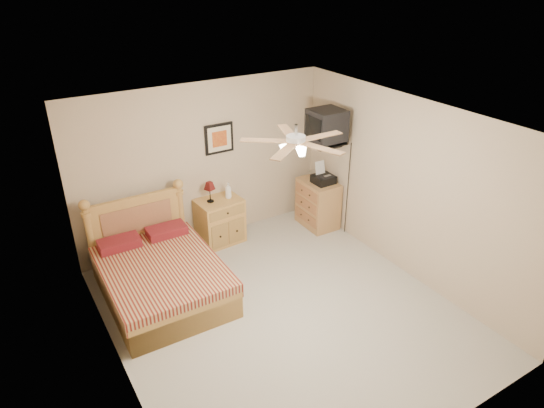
# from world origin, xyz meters

# --- Properties ---
(floor) EXTENTS (4.50, 4.50, 0.00)m
(floor) POSITION_xyz_m (0.00, 0.00, 0.00)
(floor) COLOR #A9A598
(floor) RESTS_ON ground
(ceiling) EXTENTS (4.00, 4.50, 0.04)m
(ceiling) POSITION_xyz_m (0.00, 0.00, 2.50)
(ceiling) COLOR white
(ceiling) RESTS_ON ground
(wall_back) EXTENTS (4.00, 0.04, 2.50)m
(wall_back) POSITION_xyz_m (0.00, 2.25, 1.25)
(wall_back) COLOR tan
(wall_back) RESTS_ON ground
(wall_front) EXTENTS (4.00, 0.04, 2.50)m
(wall_front) POSITION_xyz_m (0.00, -2.25, 1.25)
(wall_front) COLOR tan
(wall_front) RESTS_ON ground
(wall_left) EXTENTS (0.04, 4.50, 2.50)m
(wall_left) POSITION_xyz_m (-2.00, 0.00, 1.25)
(wall_left) COLOR tan
(wall_left) RESTS_ON ground
(wall_right) EXTENTS (0.04, 4.50, 2.50)m
(wall_right) POSITION_xyz_m (2.00, 0.00, 1.25)
(wall_right) COLOR tan
(wall_right) RESTS_ON ground
(bed) EXTENTS (1.44, 1.88, 1.20)m
(bed) POSITION_xyz_m (-1.17, 1.12, 0.60)
(bed) COLOR #B78243
(bed) RESTS_ON ground
(nightstand) EXTENTS (0.70, 0.54, 0.73)m
(nightstand) POSITION_xyz_m (0.10, 2.00, 0.36)
(nightstand) COLOR #AE7A40
(nightstand) RESTS_ON ground
(table_lamp) EXTENTS (0.23, 0.23, 0.33)m
(table_lamp) POSITION_xyz_m (-0.02, 2.02, 0.89)
(table_lamp) COLOR #521110
(table_lamp) RESTS_ON nightstand
(lotion_bottle) EXTENTS (0.11, 0.11, 0.25)m
(lotion_bottle) POSITION_xyz_m (0.27, 1.99, 0.85)
(lotion_bottle) COLOR white
(lotion_bottle) RESTS_ON nightstand
(framed_picture) EXTENTS (0.46, 0.04, 0.46)m
(framed_picture) POSITION_xyz_m (0.27, 2.23, 1.62)
(framed_picture) COLOR black
(framed_picture) RESTS_ON wall_back
(dresser) EXTENTS (0.48, 0.69, 0.80)m
(dresser) POSITION_xyz_m (1.73, 1.63, 0.40)
(dresser) COLOR #A37B48
(dresser) RESTS_ON ground
(fax_machine) EXTENTS (0.32, 0.34, 0.34)m
(fax_machine) POSITION_xyz_m (1.76, 1.55, 0.97)
(fax_machine) COLOR black
(fax_machine) RESTS_ON dresser
(magazine_lower) EXTENTS (0.26, 0.32, 0.03)m
(magazine_lower) POSITION_xyz_m (1.74, 1.82, 0.81)
(magazine_lower) COLOR #ACA28D
(magazine_lower) RESTS_ON dresser
(magazine_upper) EXTENTS (0.29, 0.35, 0.02)m
(magazine_upper) POSITION_xyz_m (1.75, 1.86, 0.84)
(magazine_upper) COLOR gray
(magazine_upper) RESTS_ON magazine_lower
(wall_tv) EXTENTS (0.56, 0.46, 0.58)m
(wall_tv) POSITION_xyz_m (1.75, 1.34, 1.81)
(wall_tv) COLOR black
(wall_tv) RESTS_ON wall_right
(ceiling_fan) EXTENTS (1.14, 1.14, 0.28)m
(ceiling_fan) POSITION_xyz_m (0.00, -0.20, 2.36)
(ceiling_fan) COLOR white
(ceiling_fan) RESTS_ON ceiling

